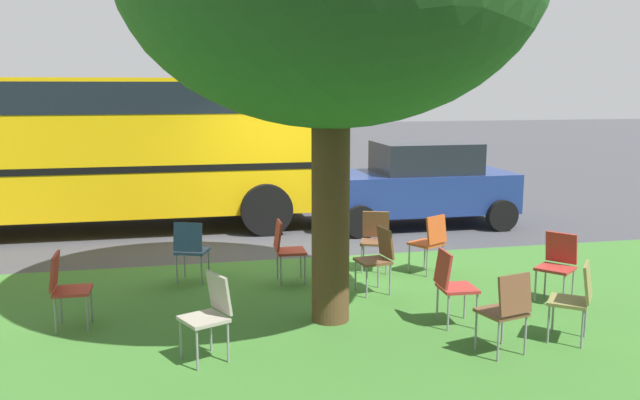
{
  "coord_description": "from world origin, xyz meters",
  "views": [
    {
      "loc": [
        1.79,
        10.5,
        2.73
      ],
      "look_at": [
        -0.07,
        1.95,
        1.24
      ],
      "focal_mm": 37.68,
      "sensor_mm": 36.0,
      "label": 1
    }
  ],
  "objects_px": {
    "chair_2": "(286,246)",
    "school_bus": "(44,139)",
    "chair_4": "(375,236)",
    "chair_0": "(576,295)",
    "chair_1": "(430,239)",
    "chair_3": "(558,261)",
    "chair_7": "(378,255)",
    "chair_10": "(452,282)",
    "chair_5": "(507,307)",
    "parked_car": "(419,183)",
    "chair_9": "(191,247)",
    "chair_8": "(210,310)",
    "chair_6": "(65,284)"
  },
  "relations": [
    {
      "from": "chair_2",
      "to": "school_bus",
      "type": "distance_m",
      "value": 5.92
    },
    {
      "from": "chair_4",
      "to": "chair_0",
      "type": "bearing_deg",
      "value": 111.33
    },
    {
      "from": "chair_1",
      "to": "chair_4",
      "type": "relative_size",
      "value": 1.0
    },
    {
      "from": "chair_0",
      "to": "chair_3",
      "type": "relative_size",
      "value": 1.0
    },
    {
      "from": "chair_1",
      "to": "chair_7",
      "type": "bearing_deg",
      "value": 35.2
    },
    {
      "from": "chair_2",
      "to": "chair_10",
      "type": "distance_m",
      "value": 2.65
    },
    {
      "from": "chair_1",
      "to": "chair_4",
      "type": "height_order",
      "value": "same"
    },
    {
      "from": "chair_0",
      "to": "school_bus",
      "type": "relative_size",
      "value": 0.08
    },
    {
      "from": "chair_3",
      "to": "chair_4",
      "type": "bearing_deg",
      "value": -45.9
    },
    {
      "from": "chair_5",
      "to": "school_bus",
      "type": "xyz_separation_m",
      "value": [
        5.62,
        -7.4,
        1.24
      ]
    },
    {
      "from": "chair_3",
      "to": "school_bus",
      "type": "bearing_deg",
      "value": -39.66
    },
    {
      "from": "chair_7",
      "to": "chair_10",
      "type": "relative_size",
      "value": 1.0
    },
    {
      "from": "school_bus",
      "to": "parked_car",
      "type": "bearing_deg",
      "value": 172.02
    },
    {
      "from": "chair_3",
      "to": "chair_9",
      "type": "distance_m",
      "value": 4.92
    },
    {
      "from": "chair_3",
      "to": "chair_8",
      "type": "height_order",
      "value": "same"
    },
    {
      "from": "chair_2",
      "to": "chair_4",
      "type": "distance_m",
      "value": 1.45
    },
    {
      "from": "chair_3",
      "to": "chair_9",
      "type": "height_order",
      "value": "same"
    },
    {
      "from": "chair_5",
      "to": "chair_6",
      "type": "xyz_separation_m",
      "value": [
        4.5,
        -1.78,
        0.0
      ]
    },
    {
      "from": "chair_5",
      "to": "parked_car",
      "type": "xyz_separation_m",
      "value": [
        -1.46,
        -6.41,
        0.32
      ]
    },
    {
      "from": "chair_4",
      "to": "chair_8",
      "type": "bearing_deg",
      "value": 47.83
    },
    {
      "from": "chair_4",
      "to": "chair_5",
      "type": "distance_m",
      "value": 3.43
    },
    {
      "from": "chair_4",
      "to": "chair_9",
      "type": "bearing_deg",
      "value": 1.96
    },
    {
      "from": "chair_4",
      "to": "chair_9",
      "type": "xyz_separation_m",
      "value": [
        2.72,
        0.09,
        0.0
      ]
    },
    {
      "from": "chair_2",
      "to": "school_bus",
      "type": "height_order",
      "value": "school_bus"
    },
    {
      "from": "chair_6",
      "to": "chair_8",
      "type": "bearing_deg",
      "value": 141.29
    },
    {
      "from": "chair_1",
      "to": "chair_8",
      "type": "height_order",
      "value": "same"
    },
    {
      "from": "chair_7",
      "to": "chair_8",
      "type": "bearing_deg",
      "value": 37.71
    },
    {
      "from": "school_bus",
      "to": "chair_7",
      "type": "bearing_deg",
      "value": 134.37
    },
    {
      "from": "chair_10",
      "to": "chair_2",
      "type": "bearing_deg",
      "value": -53.51
    },
    {
      "from": "chair_2",
      "to": "chair_10",
      "type": "bearing_deg",
      "value": 126.49
    },
    {
      "from": "chair_3",
      "to": "chair_7",
      "type": "bearing_deg",
      "value": -20.88
    },
    {
      "from": "chair_3",
      "to": "chair_5",
      "type": "height_order",
      "value": "same"
    },
    {
      "from": "chair_8",
      "to": "chair_4",
      "type": "bearing_deg",
      "value": -132.17
    },
    {
      "from": "chair_7",
      "to": "chair_9",
      "type": "height_order",
      "value": "same"
    },
    {
      "from": "chair_0",
      "to": "chair_1",
      "type": "relative_size",
      "value": 1.0
    },
    {
      "from": "chair_5",
      "to": "chair_8",
      "type": "height_order",
      "value": "same"
    },
    {
      "from": "chair_5",
      "to": "school_bus",
      "type": "height_order",
      "value": "school_bus"
    },
    {
      "from": "chair_2",
      "to": "chair_6",
      "type": "relative_size",
      "value": 1.0
    },
    {
      "from": "chair_1",
      "to": "chair_6",
      "type": "distance_m",
      "value": 5.04
    },
    {
      "from": "chair_0",
      "to": "chair_5",
      "type": "bearing_deg",
      "value": 11.68
    },
    {
      "from": "chair_1",
      "to": "chair_7",
      "type": "distance_m",
      "value": 1.26
    },
    {
      "from": "chair_2",
      "to": "chair_6",
      "type": "distance_m",
      "value": 3.03
    },
    {
      "from": "chair_4",
      "to": "school_bus",
      "type": "height_order",
      "value": "school_bus"
    },
    {
      "from": "chair_4",
      "to": "chair_10",
      "type": "relative_size",
      "value": 1.0
    },
    {
      "from": "chair_0",
      "to": "chair_3",
      "type": "height_order",
      "value": "same"
    },
    {
      "from": "chair_5",
      "to": "parked_car",
      "type": "bearing_deg",
      "value": -102.84
    },
    {
      "from": "chair_0",
      "to": "chair_1",
      "type": "bearing_deg",
      "value": -79.51
    },
    {
      "from": "chair_2",
      "to": "chair_4",
      "type": "xyz_separation_m",
      "value": [
        -1.42,
        -0.34,
        0.0
      ]
    },
    {
      "from": "chair_8",
      "to": "chair_10",
      "type": "relative_size",
      "value": 1.0
    },
    {
      "from": "chair_3",
      "to": "chair_9",
      "type": "bearing_deg",
      "value": -21.67
    }
  ]
}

